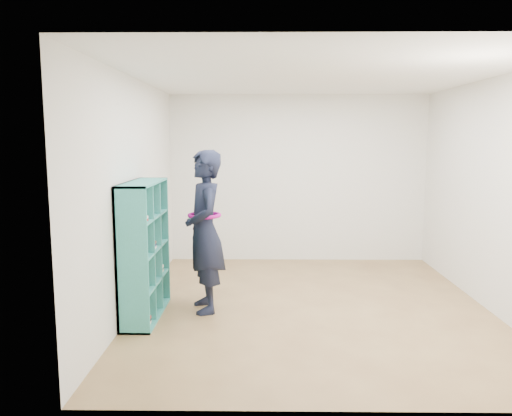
{
  "coord_description": "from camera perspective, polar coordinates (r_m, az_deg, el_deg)",
  "views": [
    {
      "loc": [
        -0.56,
        -5.56,
        1.92
      ],
      "look_at": [
        -0.64,
        0.3,
        1.11
      ],
      "focal_mm": 35.0,
      "sensor_mm": 36.0,
      "label": 1
    }
  ],
  "objects": [
    {
      "name": "floor",
      "position": [
        5.91,
        6.24,
        -11.09
      ],
      "size": [
        4.5,
        4.5,
        0.0
      ],
      "primitive_type": "plane",
      "color": "brown",
      "rests_on": "ground"
    },
    {
      "name": "ceiling",
      "position": [
        5.63,
        6.66,
        14.78
      ],
      "size": [
        4.5,
        4.5,
        0.0
      ],
      "primitive_type": "plane",
      "color": "white",
      "rests_on": "wall_back"
    },
    {
      "name": "wall_left",
      "position": [
        5.78,
        -13.7,
        1.51
      ],
      "size": [
        0.02,
        4.5,
        2.6
      ],
      "primitive_type": "cube",
      "color": "silver",
      "rests_on": "floor"
    },
    {
      "name": "wall_right",
      "position": [
        6.16,
        25.3,
        1.36
      ],
      "size": [
        0.02,
        4.5,
        2.6
      ],
      "primitive_type": "cube",
      "color": "silver",
      "rests_on": "floor"
    },
    {
      "name": "wall_back",
      "position": [
        7.86,
        4.81,
        3.36
      ],
      "size": [
        4.0,
        0.02,
        2.6
      ],
      "primitive_type": "cube",
      "color": "silver",
      "rests_on": "floor"
    },
    {
      "name": "wall_front",
      "position": [
        3.42,
        10.19,
        -2.71
      ],
      "size": [
        4.0,
        0.02,
        2.6
      ],
      "primitive_type": "cube",
      "color": "silver",
      "rests_on": "floor"
    },
    {
      "name": "bookshelf",
      "position": [
        5.53,
        -12.87,
        -4.92
      ],
      "size": [
        0.32,
        1.11,
        1.47
      ],
      "color": "teal",
      "rests_on": "floor"
    },
    {
      "name": "person",
      "position": [
        5.57,
        -5.89,
        -2.67
      ],
      "size": [
        0.59,
        0.75,
        1.8
      ],
      "rotation": [
        0.0,
        0.0,
        -1.3
      ],
      "color": "black",
      "rests_on": "floor"
    },
    {
      "name": "smartphone",
      "position": [
        5.62,
        -7.56,
        -1.38
      ],
      "size": [
        0.06,
        0.1,
        0.13
      ],
      "rotation": [
        0.42,
        0.0,
        0.51
      ],
      "color": "silver",
      "rests_on": "person"
    }
  ]
}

